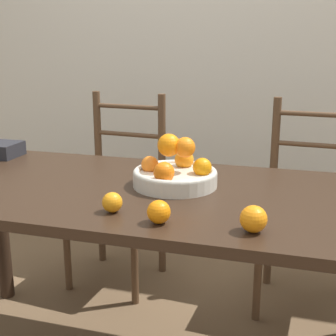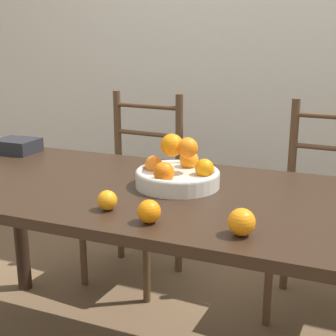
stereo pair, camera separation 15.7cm
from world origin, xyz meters
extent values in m
cube|color=beige|center=(0.00, 1.42, 1.30)|extent=(8.00, 0.06, 2.60)
cube|color=black|center=(0.00, 0.00, 0.73)|extent=(1.81, 0.81, 0.03)
cylinder|color=black|center=(-0.83, 0.33, 0.36)|extent=(0.07, 0.07, 0.71)
cylinder|color=beige|center=(0.13, 0.06, 0.77)|extent=(0.30, 0.30, 0.05)
torus|color=beige|center=(0.13, 0.06, 0.80)|extent=(0.30, 0.30, 0.02)
sphere|color=orange|center=(0.22, 0.07, 0.82)|extent=(0.07, 0.07, 0.07)
sphere|color=orange|center=(0.14, 0.16, 0.82)|extent=(0.07, 0.07, 0.07)
sphere|color=orange|center=(0.03, 0.07, 0.82)|extent=(0.06, 0.06, 0.06)
sphere|color=orange|center=(0.12, -0.04, 0.82)|extent=(0.07, 0.07, 0.07)
sphere|color=orange|center=(0.16, 0.07, 0.89)|extent=(0.07, 0.07, 0.07)
sphere|color=orange|center=(0.10, 0.07, 0.89)|extent=(0.08, 0.08, 0.08)
sphere|color=orange|center=(0.02, -0.25, 0.78)|extent=(0.06, 0.06, 0.06)
sphere|color=orange|center=(0.18, -0.30, 0.78)|extent=(0.07, 0.07, 0.07)
sphere|color=orange|center=(0.44, -0.29, 0.78)|extent=(0.08, 0.08, 0.08)
cylinder|color=#513823|center=(-0.56, 0.47, 0.23)|extent=(0.04, 0.04, 0.46)
cylinder|color=#513823|center=(-0.18, 0.44, 0.23)|extent=(0.04, 0.04, 0.46)
cylinder|color=#513823|center=(-0.53, 0.83, 0.49)|extent=(0.04, 0.04, 0.99)
cylinder|color=#513823|center=(-0.15, 0.80, 0.49)|extent=(0.04, 0.04, 0.99)
cube|color=#513823|center=(-0.35, 0.64, 0.48)|extent=(0.45, 0.43, 0.04)
cylinder|color=#513823|center=(-0.34, 0.82, 0.62)|extent=(0.38, 0.06, 0.02)
cylinder|color=#513823|center=(-0.34, 0.82, 0.77)|extent=(0.38, 0.06, 0.02)
cylinder|color=#513823|center=(-0.34, 0.82, 0.92)|extent=(0.38, 0.06, 0.02)
cylinder|color=#513823|center=(0.41, 0.47, 0.23)|extent=(0.04, 0.04, 0.46)
cylinder|color=#513823|center=(0.43, 0.83, 0.49)|extent=(0.04, 0.04, 0.99)
cube|color=#513823|center=(0.61, 0.64, 0.48)|extent=(0.44, 0.42, 0.04)
cylinder|color=#513823|center=(0.62, 0.82, 0.62)|extent=(0.38, 0.05, 0.02)
cylinder|color=#513823|center=(0.62, 0.82, 0.77)|extent=(0.38, 0.05, 0.02)
cube|color=#232328|center=(-0.75, 0.27, 0.78)|extent=(0.19, 0.15, 0.06)
camera|label=1|loc=(0.55, -1.49, 1.25)|focal=50.00mm
camera|label=2|loc=(0.70, -1.43, 1.25)|focal=50.00mm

